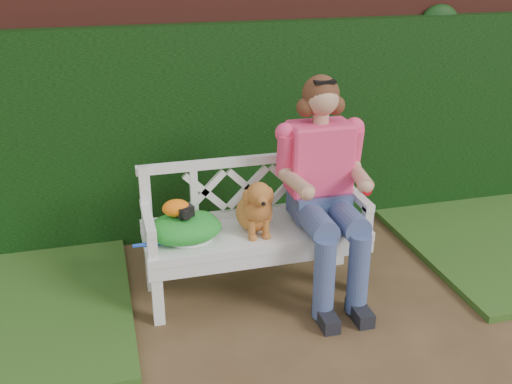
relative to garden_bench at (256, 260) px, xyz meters
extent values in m
plane|color=#43301C|center=(0.24, -0.68, -0.24)|extent=(60.00, 60.00, 0.00)
cube|color=#5B241C|center=(0.24, 1.22, 0.86)|extent=(10.00, 0.30, 2.20)
cube|color=#144110|center=(0.24, 1.00, 0.61)|extent=(10.00, 0.18, 1.70)
cube|color=black|center=(-0.48, -0.03, 0.44)|extent=(0.13, 0.11, 0.07)
ellipsoid|color=orange|center=(-0.53, -0.01, 0.46)|extent=(0.21, 0.18, 0.11)
camera|label=1|loc=(-0.93, -3.47, 2.05)|focal=42.00mm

